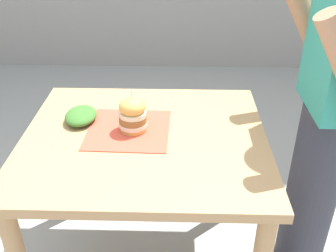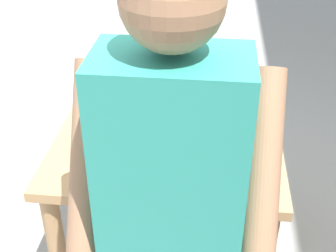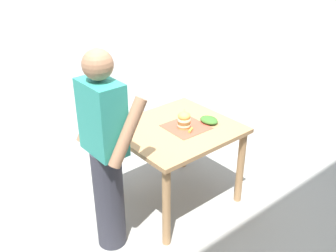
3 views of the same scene
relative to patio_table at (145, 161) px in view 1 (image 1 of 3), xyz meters
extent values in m
cube|color=tan|center=(0.00, 0.00, 0.11)|extent=(0.92, 1.03, 0.04)
cylinder|color=tan|center=(-0.40, -0.46, -0.29)|extent=(0.07, 0.07, 0.76)
cylinder|color=tan|center=(-0.40, 0.46, -0.29)|extent=(0.07, 0.07, 0.76)
cube|color=#D64C38|center=(-0.05, -0.07, 0.13)|extent=(0.36, 0.36, 0.00)
cylinder|color=gold|center=(-0.04, -0.05, 0.15)|extent=(0.11, 0.11, 0.02)
cylinder|color=beige|center=(-0.04, -0.05, 0.17)|extent=(0.12, 0.12, 0.02)
cylinder|color=brown|center=(-0.04, -0.05, 0.19)|extent=(0.12, 0.12, 0.03)
cylinder|color=beige|center=(-0.04, -0.05, 0.21)|extent=(0.12, 0.12, 0.02)
ellipsoid|color=gold|center=(-0.04, -0.05, 0.25)|extent=(0.11, 0.11, 0.08)
cylinder|color=#D1B77F|center=(-0.04, -0.05, 0.30)|extent=(0.00, 0.00, 0.05)
cylinder|color=#8EA83D|center=(-0.14, -0.04, 0.15)|extent=(0.06, 0.08, 0.02)
ellipsoid|color=#386B28|center=(-0.12, -0.29, 0.16)|extent=(0.18, 0.14, 0.05)
cylinder|color=#33333D|center=(-0.08, 0.79, -0.22)|extent=(0.24, 0.24, 0.90)
cylinder|color=#9E7051|center=(-0.31, 0.73, 0.46)|extent=(0.09, 0.34, 0.50)
camera|label=1|loc=(1.40, 0.14, 1.01)|focal=42.00mm
camera|label=2|loc=(-0.17, 1.71, 1.19)|focal=50.00mm
camera|label=3|loc=(-2.34, 2.07, 1.76)|focal=42.00mm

